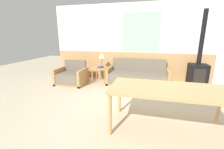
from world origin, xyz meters
TOP-DOWN VIEW (x-y plane):
  - ground_plane at (0.00, 0.00)m, footprint 16.00×16.00m
  - wall_back at (-0.02, 2.63)m, footprint 7.20×0.09m
  - couch at (-0.40, 2.14)m, footprint 2.01×0.82m
  - armchair at (-2.59, 1.62)m, footprint 0.95×0.75m
  - side_table at (-1.71, 2.09)m, footprint 0.51×0.51m
  - table_lamp at (-1.67, 2.18)m, footprint 0.22×0.22m
  - book_stack at (-1.70, 2.01)m, footprint 0.19×0.15m
  - dining_table at (0.32, -0.31)m, footprint 1.98×0.90m
  - wood_stove at (1.43, 2.18)m, footprint 0.53×0.45m

SIDE VIEW (x-z plane):
  - ground_plane at x=0.00m, z-range 0.00..0.00m
  - armchair at x=-2.59m, z-range -0.15..0.64m
  - couch at x=-0.40m, z-range -0.16..0.66m
  - side_table at x=-1.71m, z-range 0.17..0.70m
  - book_stack at x=-1.70m, z-range 0.52..0.57m
  - wood_stove at x=1.43m, z-range -0.59..1.76m
  - dining_table at x=0.32m, z-range 0.31..1.08m
  - table_lamp at x=-1.67m, z-range 0.66..1.18m
  - wall_back at x=-0.02m, z-range 0.02..2.72m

